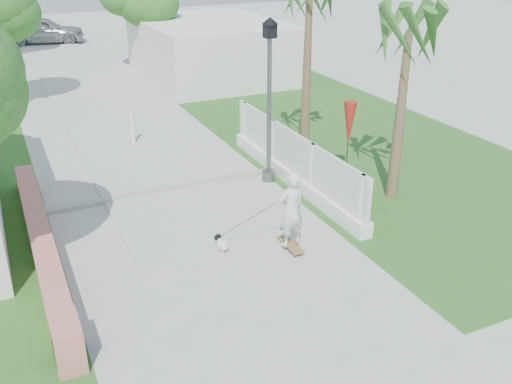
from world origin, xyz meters
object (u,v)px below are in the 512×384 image
patio_umbrella (349,124)px  skateboarder (266,216)px  bollard (132,128)px  dog (222,243)px  parked_car (43,30)px  street_lamp (269,96)px

patio_umbrella → skateboarder: (-3.64, -2.37, -0.87)m
bollard → dog: bollard is taller
dog → bollard: bearing=83.1°
bollard → dog: size_ratio=1.98×
bollard → parked_car: parked_car is taller
skateboarder → parked_car: bearing=-94.3°
bollard → skateboarder: 7.93m
street_lamp → dog: bearing=-130.8°
skateboarder → parked_car: (-1.41, 28.39, -0.00)m
dog → street_lamp: bearing=42.0°
patio_umbrella → dog: bearing=-155.5°
bollard → parked_car: size_ratio=0.23×
dog → parked_car: parked_car is taller
bollard → street_lamp: bearing=-59.0°
patio_umbrella → parked_car: bearing=101.0°
bollard → skateboarder: (0.96, -7.87, 0.24)m
bollard → parked_car: (-0.45, 20.52, 0.23)m
street_lamp → skateboarder: (-1.74, -3.37, -1.61)m
skateboarder → dog: 1.14m
skateboarder → street_lamp: bearing=-124.4°
street_lamp → patio_umbrella: street_lamp is taller
street_lamp → parked_car: bearing=97.2°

